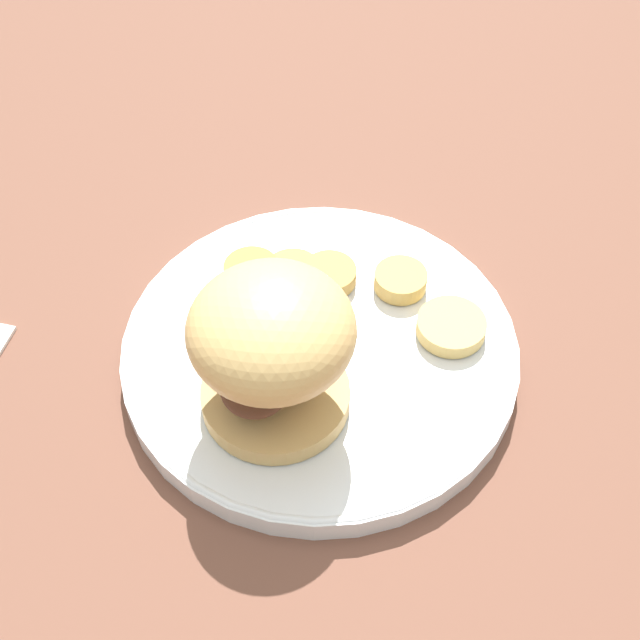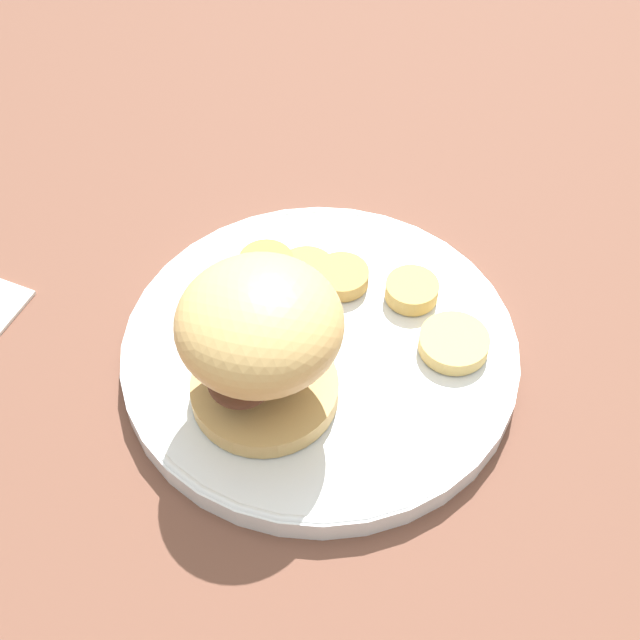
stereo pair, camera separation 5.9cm
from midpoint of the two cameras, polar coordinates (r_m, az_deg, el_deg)
ground_plane at (r=0.63m, az=2.70°, el=-2.75°), size 4.00×4.00×0.00m
dinner_plate at (r=0.62m, az=2.74°, el=-2.14°), size 0.27×0.27×0.02m
sandwich at (r=0.54m, az=-0.82°, el=-1.41°), size 0.12×0.10×0.11m
potato_round_0 at (r=0.64m, az=8.54°, el=1.74°), size 0.04×0.04×0.01m
potato_round_1 at (r=0.62m, az=11.30°, el=-1.61°), size 0.05×0.05×0.01m
potato_round_2 at (r=0.65m, az=4.04°, el=2.63°), size 0.04×0.04×0.01m
potato_round_3 at (r=0.65m, az=-0.89°, el=3.46°), size 0.04×0.04×0.01m
potato_round_4 at (r=0.65m, az=1.73°, el=3.00°), size 0.04×0.04×0.01m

